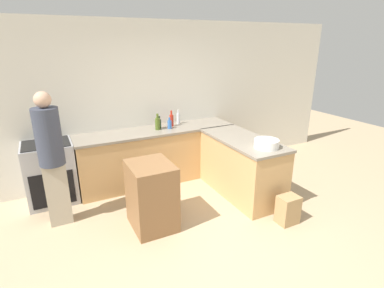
{
  "coord_description": "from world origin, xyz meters",
  "views": [
    {
      "loc": [
        -1.67,
        -2.6,
        2.35
      ],
      "look_at": [
        0.13,
        0.95,
        0.98
      ],
      "focal_mm": 28.0,
      "sensor_mm": 36.0,
      "label": 1
    }
  ],
  "objects_px": {
    "range_oven": "(51,173)",
    "hot_sauce_bottle": "(171,120)",
    "olive_oil_bottle": "(158,123)",
    "water_bottle_blue": "(170,124)",
    "mixing_bowl": "(266,144)",
    "wine_bottle_dark": "(160,123)",
    "vinegar_bottle_clear": "(178,118)",
    "person_by_range": "(51,155)",
    "island_table": "(152,196)",
    "paper_bag": "(288,210)"
  },
  "relations": [
    {
      "from": "range_oven",
      "to": "island_table",
      "type": "xyz_separation_m",
      "value": [
        1.14,
        -1.32,
        -0.02
      ]
    },
    {
      "from": "mixing_bowl",
      "to": "hot_sauce_bottle",
      "type": "xyz_separation_m",
      "value": [
        -0.75,
        1.64,
        0.05
      ]
    },
    {
      "from": "olive_oil_bottle",
      "to": "mixing_bowl",
      "type": "bearing_deg",
      "value": -56.15
    },
    {
      "from": "olive_oil_bottle",
      "to": "island_table",
      "type": "bearing_deg",
      "value": -114.7
    },
    {
      "from": "range_oven",
      "to": "vinegar_bottle_clear",
      "type": "xyz_separation_m",
      "value": [
        2.2,
        0.16,
        0.56
      ]
    },
    {
      "from": "mixing_bowl",
      "to": "wine_bottle_dark",
      "type": "xyz_separation_m",
      "value": [
        -0.98,
        1.61,
        0.02
      ]
    },
    {
      "from": "olive_oil_bottle",
      "to": "paper_bag",
      "type": "bearing_deg",
      "value": -62.62
    },
    {
      "from": "wine_bottle_dark",
      "to": "olive_oil_bottle",
      "type": "height_order",
      "value": "olive_oil_bottle"
    },
    {
      "from": "mixing_bowl",
      "to": "olive_oil_bottle",
      "type": "xyz_separation_m",
      "value": [
        -1.04,
        1.55,
        0.05
      ]
    },
    {
      "from": "mixing_bowl",
      "to": "paper_bag",
      "type": "bearing_deg",
      "value": -87.11
    },
    {
      "from": "hot_sauce_bottle",
      "to": "water_bottle_blue",
      "type": "bearing_deg",
      "value": -125.87
    },
    {
      "from": "mixing_bowl",
      "to": "water_bottle_blue",
      "type": "relative_size",
      "value": 1.81
    },
    {
      "from": "person_by_range",
      "to": "island_table",
      "type": "bearing_deg",
      "value": -30.1
    },
    {
      "from": "person_by_range",
      "to": "paper_bag",
      "type": "height_order",
      "value": "person_by_range"
    },
    {
      "from": "water_bottle_blue",
      "to": "person_by_range",
      "type": "xyz_separation_m",
      "value": [
        -1.88,
        -0.62,
        -0.02
      ]
    },
    {
      "from": "island_table",
      "to": "mixing_bowl",
      "type": "xyz_separation_m",
      "value": [
        1.63,
        -0.26,
        0.55
      ]
    },
    {
      "from": "range_oven",
      "to": "vinegar_bottle_clear",
      "type": "distance_m",
      "value": 2.27
    },
    {
      "from": "hot_sauce_bottle",
      "to": "person_by_range",
      "type": "distance_m",
      "value": 2.11
    },
    {
      "from": "range_oven",
      "to": "olive_oil_bottle",
      "type": "relative_size",
      "value": 3.45
    },
    {
      "from": "island_table",
      "to": "mixing_bowl",
      "type": "distance_m",
      "value": 1.74
    },
    {
      "from": "range_oven",
      "to": "island_table",
      "type": "relative_size",
      "value": 1.06
    },
    {
      "from": "wine_bottle_dark",
      "to": "water_bottle_blue",
      "type": "relative_size",
      "value": 1.1
    },
    {
      "from": "range_oven",
      "to": "hot_sauce_bottle",
      "type": "distance_m",
      "value": 2.1
    },
    {
      "from": "person_by_range",
      "to": "hot_sauce_bottle",
      "type": "bearing_deg",
      "value": 20.71
    },
    {
      "from": "mixing_bowl",
      "to": "water_bottle_blue",
      "type": "bearing_deg",
      "value": 118.88
    },
    {
      "from": "range_oven",
      "to": "olive_oil_bottle",
      "type": "distance_m",
      "value": 1.82
    },
    {
      "from": "mixing_bowl",
      "to": "hot_sauce_bottle",
      "type": "height_order",
      "value": "hot_sauce_bottle"
    },
    {
      "from": "island_table",
      "to": "wine_bottle_dark",
      "type": "distance_m",
      "value": 1.61
    },
    {
      "from": "mixing_bowl",
      "to": "wine_bottle_dark",
      "type": "distance_m",
      "value": 1.89
    },
    {
      "from": "olive_oil_bottle",
      "to": "person_by_range",
      "type": "distance_m",
      "value": 1.8
    },
    {
      "from": "range_oven",
      "to": "olive_oil_bottle",
      "type": "height_order",
      "value": "olive_oil_bottle"
    },
    {
      "from": "wine_bottle_dark",
      "to": "olive_oil_bottle",
      "type": "distance_m",
      "value": 0.09
    },
    {
      "from": "range_oven",
      "to": "wine_bottle_dark",
      "type": "bearing_deg",
      "value": 1.2
    },
    {
      "from": "paper_bag",
      "to": "person_by_range",
      "type": "bearing_deg",
      "value": 153.02
    },
    {
      "from": "vinegar_bottle_clear",
      "to": "range_oven",
      "type": "bearing_deg",
      "value": -175.82
    },
    {
      "from": "hot_sauce_bottle",
      "to": "paper_bag",
      "type": "bearing_deg",
      "value": -70.16
    },
    {
      "from": "olive_oil_bottle",
      "to": "water_bottle_blue",
      "type": "distance_m",
      "value": 0.21
    },
    {
      "from": "range_oven",
      "to": "hot_sauce_bottle",
      "type": "xyz_separation_m",
      "value": [
        2.02,
        0.06,
        0.57
      ]
    },
    {
      "from": "hot_sauce_bottle",
      "to": "island_table",
      "type": "bearing_deg",
      "value": -122.69
    },
    {
      "from": "range_oven",
      "to": "person_by_range",
      "type": "relative_size",
      "value": 0.53
    },
    {
      "from": "wine_bottle_dark",
      "to": "mixing_bowl",
      "type": "bearing_deg",
      "value": -58.74
    },
    {
      "from": "mixing_bowl",
      "to": "olive_oil_bottle",
      "type": "distance_m",
      "value": 1.86
    },
    {
      "from": "island_table",
      "to": "person_by_range",
      "type": "bearing_deg",
      "value": 149.9
    },
    {
      "from": "hot_sauce_bottle",
      "to": "person_by_range",
      "type": "relative_size",
      "value": 0.16
    },
    {
      "from": "olive_oil_bottle",
      "to": "paper_bag",
      "type": "height_order",
      "value": "olive_oil_bottle"
    },
    {
      "from": "hot_sauce_bottle",
      "to": "vinegar_bottle_clear",
      "type": "height_order",
      "value": "hot_sauce_bottle"
    },
    {
      "from": "water_bottle_blue",
      "to": "paper_bag",
      "type": "height_order",
      "value": "water_bottle_blue"
    },
    {
      "from": "paper_bag",
      "to": "wine_bottle_dark",
      "type": "bearing_deg",
      "value": 115.38
    },
    {
      "from": "island_table",
      "to": "person_by_range",
      "type": "distance_m",
      "value": 1.37
    },
    {
      "from": "island_table",
      "to": "olive_oil_bottle",
      "type": "relative_size",
      "value": 3.26
    }
  ]
}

